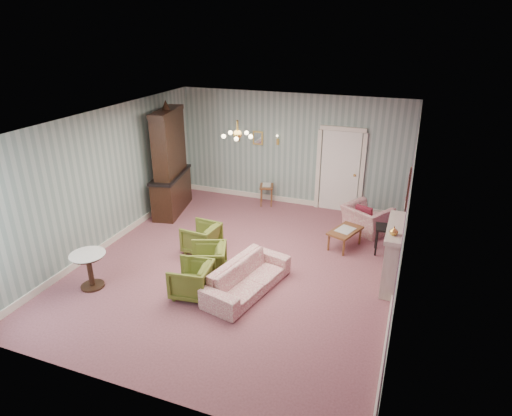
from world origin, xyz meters
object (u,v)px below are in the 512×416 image
at_px(olive_chair_c, 201,237).
at_px(side_table_black, 384,240).
at_px(pedestal_table, 90,270).
at_px(dresser, 169,159).
at_px(olive_chair_b, 207,260).
at_px(coffee_table, 345,238).
at_px(olive_chair_a, 192,278).
at_px(sofa_chintz, 247,273).
at_px(fireplace, 392,254).
at_px(wingback_chair, 367,215).

relative_size(olive_chair_c, side_table_black, 1.13).
bearing_deg(pedestal_table, dresser, 96.76).
relative_size(olive_chair_b, coffee_table, 0.85).
relative_size(olive_chair_a, sofa_chintz, 0.37).
xyz_separation_m(olive_chair_b, coffee_table, (2.24, 2.07, -0.14)).
height_order(dresser, pedestal_table, dresser).
xyz_separation_m(dresser, fireplace, (5.51, -1.51, -0.80)).
bearing_deg(wingback_chair, fireplace, 140.88).
relative_size(olive_chair_a, coffee_table, 0.84).
relative_size(dresser, coffee_table, 3.37).
xyz_separation_m(sofa_chintz, dresser, (-3.14, 2.71, 1.01)).
xyz_separation_m(coffee_table, pedestal_table, (-4.06, -3.16, 0.14)).
height_order(side_table_black, pedestal_table, pedestal_table).
height_order(wingback_chair, fireplace, fireplace).
height_order(olive_chair_c, wingback_chair, wingback_chair).
bearing_deg(olive_chair_c, sofa_chintz, 59.47).
relative_size(wingback_chair, fireplace, 0.68).
bearing_deg(olive_chair_b, dresser, -159.13).
height_order(sofa_chintz, coffee_table, sofa_chintz).
bearing_deg(fireplace, olive_chair_b, -162.92).
bearing_deg(coffee_table, fireplace, -46.15).
bearing_deg(side_table_black, pedestal_table, -146.79).
bearing_deg(pedestal_table, olive_chair_b, 31.00).
bearing_deg(sofa_chintz, coffee_table, -17.66).
bearing_deg(olive_chair_a, fireplace, 110.28).
xyz_separation_m(sofa_chintz, coffee_table, (1.35, 2.27, -0.16)).
height_order(wingback_chair, side_table_black, wingback_chair).
height_order(olive_chair_b, side_table_black, olive_chair_b).
height_order(olive_chair_b, olive_chair_c, olive_chair_b).
height_order(sofa_chintz, wingback_chair, wingback_chair).
relative_size(olive_chair_b, side_table_black, 1.15).
distance_m(wingback_chair, fireplace, 2.15).
bearing_deg(dresser, side_table_black, -16.29).
distance_m(olive_chair_b, pedestal_table, 2.12).
height_order(olive_chair_a, coffee_table, olive_chair_a).
xyz_separation_m(olive_chair_a, coffee_table, (2.22, 2.74, -0.13)).
bearing_deg(coffee_table, olive_chair_b, -137.23).
bearing_deg(wingback_chair, olive_chair_b, 81.58).
relative_size(fireplace, coffee_table, 1.71).
height_order(sofa_chintz, pedestal_table, sofa_chintz).
xyz_separation_m(olive_chair_b, olive_chair_c, (-0.55, 0.83, -0.01)).
height_order(olive_chair_b, coffee_table, olive_chair_b).
bearing_deg(sofa_chintz, side_table_black, -30.26).
xyz_separation_m(sofa_chintz, pedestal_table, (-2.71, -0.90, -0.02)).
bearing_deg(sofa_chintz, olive_chair_b, 90.74).
relative_size(dresser, pedestal_table, 3.99).
distance_m(dresser, coffee_table, 4.65).
xyz_separation_m(sofa_chintz, side_table_black, (2.16, 2.29, -0.06)).
distance_m(wingback_chair, dresser, 4.93).
distance_m(dresser, side_table_black, 5.42).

